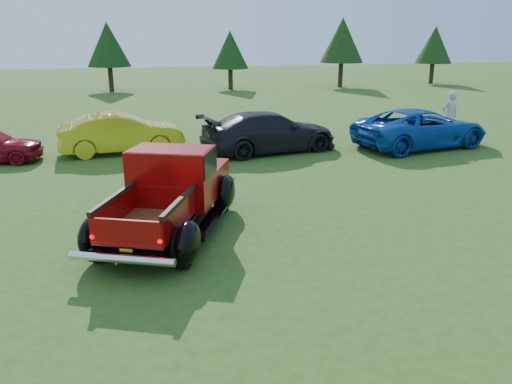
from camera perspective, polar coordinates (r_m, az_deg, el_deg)
ground at (r=9.98m, az=-2.24°, el=-6.52°), size 120.00×120.00×0.00m
tree_mid_left at (r=39.94m, az=-16.56°, el=15.84°), size 3.20×3.20×5.00m
tree_mid_right at (r=39.72m, az=-2.98°, el=15.91°), size 2.82×2.82×4.40m
tree_east at (r=41.97m, az=9.82°, el=16.71°), size 3.46×3.46×5.40m
tree_far_east at (r=47.16m, az=19.72°, el=15.54°), size 3.07×3.07×4.80m
pickup_truck at (r=10.96m, az=-9.47°, el=0.18°), size 3.71×5.08×1.78m
show_car_yellow at (r=18.56m, az=-15.13°, el=6.51°), size 4.46×1.95×1.42m
show_car_grey at (r=18.11m, az=1.53°, el=6.89°), size 5.29×2.92×1.45m
show_car_blue at (r=19.84m, az=18.31°, el=6.94°), size 5.54×3.29×1.44m
spectator at (r=21.44m, az=21.22°, el=8.09°), size 0.73×0.49×1.97m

